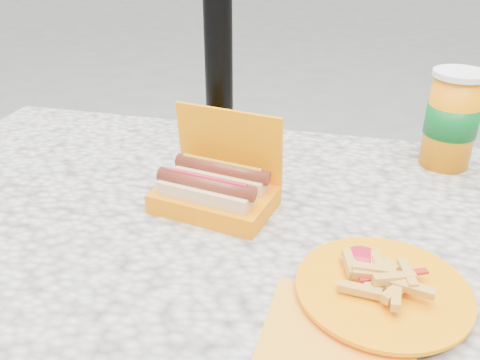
# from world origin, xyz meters

# --- Properties ---
(picnic_table) EXTENTS (1.20, 0.80, 0.75)m
(picnic_table) POSITION_xyz_m (0.00, 0.00, 0.64)
(picnic_table) COLOR beige
(picnic_table) RESTS_ON ground
(hotdog_box) EXTENTS (0.22, 0.16, 0.16)m
(hotdog_box) POSITION_xyz_m (0.03, 0.03, 0.79)
(hotdog_box) COLOR #FF8E00
(hotdog_box) RESTS_ON picnic_table
(fries_plate) EXTENTS (0.26, 0.30, 0.04)m
(fries_plate) POSITION_xyz_m (0.30, -0.15, 0.76)
(fries_plate) COLOR orange
(fries_plate) RESTS_ON picnic_table
(soda_cup) EXTENTS (0.10, 0.10, 0.19)m
(soda_cup) POSITION_xyz_m (0.43, 0.30, 0.85)
(soda_cup) COLOR orange
(soda_cup) RESTS_ON picnic_table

